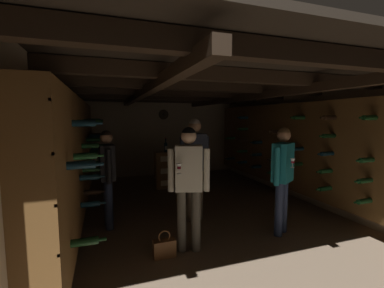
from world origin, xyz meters
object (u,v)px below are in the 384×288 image
(person_guest_near_left, at_px, (189,177))
(person_guest_mid_left, at_px, (107,170))
(display_bottle, at_px, (166,146))
(person_guest_near_right, at_px, (283,171))
(person_host_center, at_px, (195,159))
(wine_crate_stack, at_px, (165,170))
(handbag, at_px, (164,248))

(person_guest_near_left, bearing_deg, person_guest_mid_left, 131.43)
(display_bottle, height_order, person_guest_near_right, person_guest_near_right)
(person_host_center, bearing_deg, wine_crate_stack, 89.96)
(person_guest_near_left, distance_m, person_guest_mid_left, 1.49)
(display_bottle, relative_size, person_host_center, 0.20)
(display_bottle, bearing_deg, person_guest_near_right, -71.81)
(person_host_center, xyz_separation_m, person_guest_mid_left, (-1.40, 0.17, -0.13))
(person_guest_near_right, relative_size, person_guest_near_left, 0.99)
(person_guest_near_left, bearing_deg, wine_crate_stack, 82.42)
(person_guest_near_left, height_order, person_guest_mid_left, person_guest_near_left)
(person_host_center, bearing_deg, display_bottle, 89.43)
(wine_crate_stack, relative_size, person_guest_near_right, 0.56)
(person_guest_near_left, bearing_deg, display_bottle, 82.12)
(person_guest_near_right, bearing_deg, wine_crate_stack, 108.70)
(person_host_center, relative_size, person_guest_near_right, 1.07)
(display_bottle, relative_size, person_guest_mid_left, 0.23)
(person_host_center, relative_size, handbag, 4.97)
(wine_crate_stack, distance_m, display_bottle, 0.59)
(wine_crate_stack, bearing_deg, display_bottle, 54.59)
(handbag, bearing_deg, person_guest_near_right, 2.47)
(person_host_center, height_order, person_guest_near_left, person_host_center)
(person_guest_near_right, height_order, person_guest_near_left, person_guest_near_left)
(person_guest_mid_left, bearing_deg, display_bottle, 55.38)
(display_bottle, xyz_separation_m, person_host_center, (-0.02, -2.23, 0.02))
(person_guest_near_left, distance_m, handbag, 0.93)
(person_guest_near_left, relative_size, person_guest_mid_left, 1.05)
(wine_crate_stack, bearing_deg, person_guest_near_right, -71.30)
(wine_crate_stack, distance_m, person_guest_near_left, 3.22)
(person_host_center, height_order, person_guest_near_right, person_host_center)
(person_host_center, bearing_deg, person_guest_near_right, -40.94)
(person_guest_near_right, xyz_separation_m, person_guest_mid_left, (-2.46, 1.09, -0.04))
(person_guest_near_right, distance_m, person_guest_near_left, 1.47)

